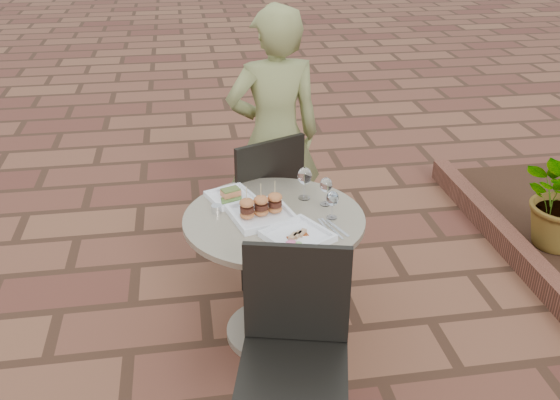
{
  "coord_description": "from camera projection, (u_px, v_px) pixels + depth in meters",
  "views": [
    {
      "loc": [
        -0.45,
        -2.63,
        2.22
      ],
      "look_at": [
        -0.02,
        0.03,
        0.82
      ],
      "focal_mm": 40.0,
      "sensor_mm": 36.0,
      "label": 1
    }
  ],
  "objects": [
    {
      "name": "cafe_table",
      "position": [
        274.0,
        259.0,
        3.19
      ],
      "size": [
        0.9,
        0.9,
        0.73
      ],
      "color": "gray",
      "rests_on": "ground"
    },
    {
      "name": "plate_tuna",
      "position": [
        298.0,
        236.0,
        2.88
      ],
      "size": [
        0.36,
        0.36,
        0.03
      ],
      "rotation": [
        0.0,
        0.0,
        0.52
      ],
      "color": "white",
      "rests_on": "cafe_table"
    },
    {
      "name": "wine_glass_far",
      "position": [
        326.0,
        186.0,
        3.14
      ],
      "size": [
        0.06,
        0.06,
        0.15
      ],
      "color": "white",
      "rests_on": "cafe_table"
    },
    {
      "name": "plate_salmon",
      "position": [
        231.0,
        196.0,
        3.23
      ],
      "size": [
        0.28,
        0.28,
        0.06
      ],
      "rotation": [
        0.0,
        0.0,
        0.37
      ],
      "color": "white",
      "rests_on": "cafe_table"
    },
    {
      "name": "wine_glass_mid",
      "position": [
        305.0,
        177.0,
        3.19
      ],
      "size": [
        0.07,
        0.07,
        0.17
      ],
      "color": "white",
      "rests_on": "cafe_table"
    },
    {
      "name": "planter_curb",
      "position": [
        533.0,
        268.0,
        3.84
      ],
      "size": [
        0.12,
        3.0,
        0.15
      ],
      "primitive_type": "cube",
      "color": "brown",
      "rests_on": "ground"
    },
    {
      "name": "chair_near",
      "position": [
        295.0,
        339.0,
        2.53
      ],
      "size": [
        0.53,
        0.53,
        0.93
      ],
      "rotation": [
        0.0,
        0.0,
        -0.24
      ],
      "color": "black",
      "rests_on": "ground"
    },
    {
      "name": "chair_far",
      "position": [
        261.0,
        195.0,
        3.68
      ],
      "size": [
        0.58,
        0.58,
        0.93
      ],
      "rotation": [
        0.0,
        0.0,
        3.55
      ],
      "color": "black",
      "rests_on": "ground"
    },
    {
      "name": "ground",
      "position": [
        285.0,
        336.0,
        3.39
      ],
      "size": [
        60.0,
        60.0,
        0.0
      ],
      "primitive_type": "plane",
      "color": "brown",
      "rests_on": "ground"
    },
    {
      "name": "plate_sliders",
      "position": [
        261.0,
        210.0,
        3.05
      ],
      "size": [
        0.35,
        0.35,
        0.18
      ],
      "rotation": [
        0.0,
        0.0,
        0.26
      ],
      "color": "white",
      "rests_on": "cafe_table"
    },
    {
      "name": "diner",
      "position": [
        275.0,
        137.0,
        3.81
      ],
      "size": [
        0.62,
        0.44,
        1.61
      ],
      "primitive_type": "imported",
      "rotation": [
        0.0,
        0.0,
        3.23
      ],
      "color": "olive",
      "rests_on": "ground"
    },
    {
      "name": "cutlery_set",
      "position": [
        332.0,
        229.0,
        2.96
      ],
      "size": [
        0.16,
        0.23,
        0.0
      ],
      "primitive_type": null,
      "rotation": [
        0.0,
        0.0,
        0.29
      ],
      "color": "silver",
      "rests_on": "cafe_table"
    },
    {
      "name": "wine_glass_right",
      "position": [
        332.0,
        199.0,
        3.02
      ],
      "size": [
        0.06,
        0.06,
        0.14
      ],
      "color": "white",
      "rests_on": "cafe_table"
    },
    {
      "name": "steel_ramekin",
      "position": [
        217.0,
        209.0,
        3.1
      ],
      "size": [
        0.07,
        0.07,
        0.04
      ],
      "primitive_type": "cylinder",
      "rotation": [
        0.0,
        0.0,
        0.38
      ],
      "color": "silver",
      "rests_on": "cafe_table"
    }
  ]
}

